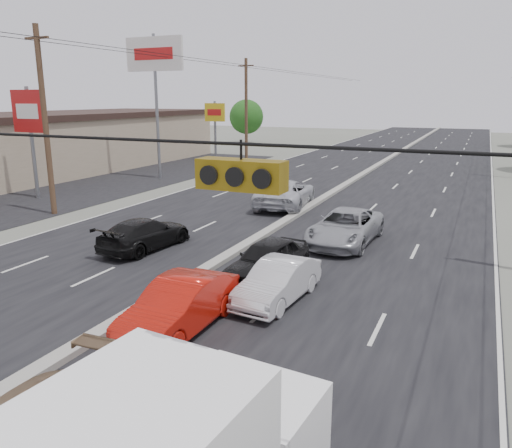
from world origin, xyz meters
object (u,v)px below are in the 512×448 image
object	(u,v)px
queue_car_a	(267,260)
oncoming_far	(286,194)
pole_sign_far	(215,117)
oncoming_near	(145,234)
red_sedan	(180,306)
pole_sign_billboard	(155,63)
queue_car_b	(278,282)
tree_left_far	(246,117)
queue_car_c	(345,227)
utility_pole_left_c	(246,111)
pole_sign_mid	(29,118)
utility_pole_left_b	(45,121)

from	to	relation	value
queue_car_a	oncoming_far	size ratio (longest dim) A/B	0.71
pole_sign_far	oncoming_near	xyz separation A→B (m)	(12.20, -28.36, -3.74)
red_sedan	queue_car_a	distance (m)	4.82
pole_sign_billboard	queue_car_b	bearing A→B (deg)	-46.98
tree_left_far	queue_car_b	size ratio (longest dim) A/B	1.55
pole_sign_billboard	red_sedan	xyz separation A→B (m)	(16.31, -22.34, -8.14)
queue_car_a	queue_car_b	distance (m)	2.06
tree_left_far	queue_car_a	bearing A→B (deg)	-63.80
tree_left_far	queue_car_c	size ratio (longest dim) A/B	1.15
pole_sign_billboard	tree_left_far	xyz separation A→B (m)	(-7.50, 32.00, -5.15)
pole_sign_billboard	pole_sign_far	xyz separation A→B (m)	(-1.50, 12.00, -4.46)
oncoming_near	oncoming_far	xyz separation A→B (m)	(2.40, 10.43, 0.14)
queue_car_c	pole_sign_billboard	bearing A→B (deg)	148.68
queue_car_c	oncoming_near	size ratio (longest dim) A/B	1.16
queue_car_a	utility_pole_left_c	bearing A→B (deg)	123.85
queue_car_b	oncoming_far	size ratio (longest dim) A/B	0.68
utility_pole_left_c	oncoming_near	world-z (taller)	utility_pole_left_c
red_sedan	oncoming_near	size ratio (longest dim) A/B	0.96
pole_sign_billboard	pole_sign_far	bearing A→B (deg)	97.13
pole_sign_billboard	pole_sign_far	size ratio (longest dim) A/B	1.83
red_sedan	queue_car_a	world-z (taller)	red_sedan
pole_sign_far	queue_car_b	world-z (taller)	pole_sign_far
oncoming_far	pole_sign_mid	bearing A→B (deg)	7.75
oncoming_far	queue_car_c	bearing A→B (deg)	123.51
pole_sign_mid	pole_sign_far	bearing A→B (deg)	87.40
oncoming_near	pole_sign_billboard	bearing A→B (deg)	-51.61
pole_sign_mid	queue_car_c	xyz separation A→B (m)	(20.77, -2.01, -4.37)
red_sedan	oncoming_far	distance (m)	16.73
pole_sign_mid	oncoming_near	distance (m)	15.31
red_sedan	queue_car_c	distance (m)	10.52
utility_pole_left_b	utility_pole_left_c	xyz separation A→B (m)	(0.00, 25.00, 0.00)
tree_left_far	queue_car_a	distance (m)	55.31
queue_car_b	utility_pole_left_c	bearing A→B (deg)	121.79
pole_sign_far	tree_left_far	xyz separation A→B (m)	(-6.00, 20.00, -0.69)
queue_car_a	queue_car_b	size ratio (longest dim) A/B	1.05
oncoming_near	utility_pole_left_c	bearing A→B (deg)	-67.74
utility_pole_left_b	pole_sign_far	bearing A→B (deg)	97.97
pole_sign_mid	queue_car_b	size ratio (longest dim) A/B	1.78
tree_left_far	oncoming_far	distance (m)	43.26
utility_pole_left_c	pole_sign_billboard	world-z (taller)	pole_sign_billboard
pole_sign_mid	tree_left_far	bearing A→B (deg)	96.79
pole_sign_far	red_sedan	bearing A→B (deg)	-62.59
utility_pole_left_b	pole_sign_far	distance (m)	25.25
pole_sign_mid	tree_left_far	distance (m)	42.32
tree_left_far	queue_car_a	size ratio (longest dim) A/B	1.47
utility_pole_left_b	queue_car_a	world-z (taller)	utility_pole_left_b
utility_pole_left_b	oncoming_near	xyz separation A→B (m)	(8.70, -3.36, -4.44)
red_sedan	queue_car_b	world-z (taller)	red_sedan
pole_sign_billboard	tree_left_far	distance (m)	33.27
queue_car_c	oncoming_far	size ratio (longest dim) A/B	0.91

